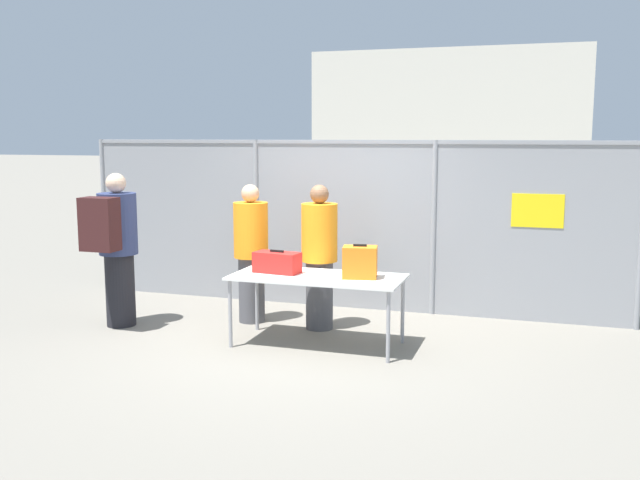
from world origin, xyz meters
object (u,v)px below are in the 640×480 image
inspection_table (317,281)px  security_worker_far (251,251)px  traveler_hooded (115,243)px  security_worker_near (319,255)px  suitcase_red (277,262)px  suitcase_orange (360,262)px  utility_trailer (501,264)px

inspection_table → security_worker_far: 1.27m
traveler_hooded → security_worker_near: (2.28, 0.65, -0.12)m
traveler_hooded → security_worker_far: bearing=38.2°
inspection_table → traveler_hooded: (-2.47, -0.01, 0.29)m
suitcase_red → traveler_hooded: bearing=-178.6°
security_worker_near → security_worker_far: 0.88m
suitcase_orange → utility_trailer: suitcase_orange is taller
inspection_table → suitcase_red: (-0.47, 0.04, 0.17)m
suitcase_orange → security_worker_near: size_ratio=0.23×
suitcase_orange → inspection_table: bearing=-174.9°
suitcase_orange → security_worker_far: (-1.51, 0.65, -0.07)m
security_worker_near → suitcase_red: bearing=48.9°
suitcase_red → utility_trailer: bearing=57.3°
traveler_hooded → utility_trailer: (4.16, 3.41, -0.61)m
security_worker_near → utility_trailer: size_ratio=0.43×
suitcase_red → security_worker_far: bearing=131.9°
suitcase_orange → suitcase_red: bearing=-179.7°
suitcase_orange → security_worker_near: (-0.64, 0.60, -0.06)m
inspection_table → suitcase_orange: (0.45, 0.04, 0.22)m
inspection_table → traveler_hooded: bearing=-179.7°
suitcase_orange → traveler_hooded: 2.92m
suitcase_red → utility_trailer: suitcase_red is taller
inspection_table → utility_trailer: inspection_table is taller
inspection_table → utility_trailer: (1.69, 3.40, -0.32)m
traveler_hooded → security_worker_near: size_ratio=1.07×
inspection_table → security_worker_near: size_ratio=1.09×
utility_trailer → traveler_hooded: bearing=-140.6°
security_worker_near → utility_trailer: 3.37m
inspection_table → suitcase_orange: 0.51m
utility_trailer → security_worker_far: bearing=-135.4°
inspection_table → suitcase_orange: suitcase_orange is taller
suitcase_red → security_worker_near: security_worker_near is taller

